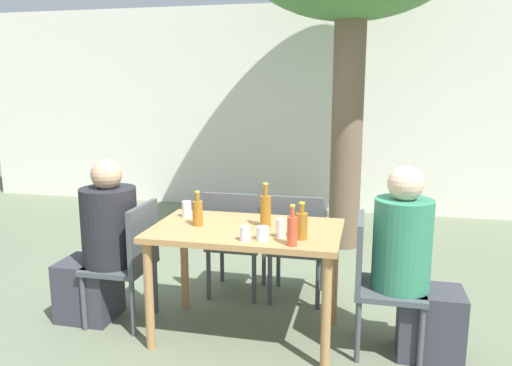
{
  "coord_description": "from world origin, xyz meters",
  "views": [
    {
      "loc": [
        0.78,
        -3.14,
        1.72
      ],
      "look_at": [
        0.0,
        0.3,
        1.03
      ],
      "focal_mm": 35.0,
      "sensor_mm": 36.0,
      "label": 1
    }
  ],
  "objects": [
    {
      "name": "amber_bottle_2",
      "position": [
        -0.34,
        -0.02,
        0.87
      ],
      "size": [
        0.07,
        0.07,
        0.24
      ],
      "color": "#9E661E",
      "rests_on": "dining_table_front"
    },
    {
      "name": "person_seated_1",
      "position": [
        1.1,
        -0.0,
        0.56
      ],
      "size": [
        0.58,
        0.37,
        1.24
      ],
      "rotation": [
        0.0,
        0.0,
        1.57
      ],
      "color": "#383842",
      "rests_on": "ground_plane"
    },
    {
      "name": "patio_chair_0",
      "position": [
        -0.87,
        0.0,
        0.51
      ],
      "size": [
        0.44,
        0.44,
        0.9
      ],
      "rotation": [
        0.0,
        0.0,
        -1.57
      ],
      "color": "#474C51",
      "rests_on": "ground_plane"
    },
    {
      "name": "cafe_building_wall",
      "position": [
        0.0,
        3.73,
        1.4
      ],
      "size": [
        10.0,
        0.08,
        2.8
      ],
      "color": "white",
      "rests_on": "ground_plane"
    },
    {
      "name": "drinking_glass_0",
      "position": [
        0.16,
        -0.24,
        0.82
      ],
      "size": [
        0.08,
        0.08,
        0.09
      ],
      "color": "silver",
      "rests_on": "dining_table_front"
    },
    {
      "name": "drinking_glass_3",
      "position": [
        0.27,
        -0.17,
        0.84
      ],
      "size": [
        0.06,
        0.06,
        0.12
      ],
      "color": "silver",
      "rests_on": "dining_table_front"
    },
    {
      "name": "soda_bottle_0",
      "position": [
        0.36,
        -0.31,
        0.88
      ],
      "size": [
        0.06,
        0.06,
        0.25
      ],
      "color": "#DB4C2D",
      "rests_on": "dining_table_front"
    },
    {
      "name": "patio_chair_2",
      "position": [
        -0.25,
        0.61,
        0.51
      ],
      "size": [
        0.44,
        0.44,
        0.9
      ],
      "rotation": [
        0.0,
        0.0,
        3.14
      ],
      "color": "#474C51",
      "rests_on": "ground_plane"
    },
    {
      "name": "patio_chair_1",
      "position": [
        0.87,
        0.0,
        0.51
      ],
      "size": [
        0.44,
        0.44,
        0.9
      ],
      "rotation": [
        0.0,
        0.0,
        1.57
      ],
      "color": "#474C51",
      "rests_on": "ground_plane"
    },
    {
      "name": "person_seated_0",
      "position": [
        -1.09,
        -0.0,
        0.55
      ],
      "size": [
        0.6,
        0.4,
        1.21
      ],
      "rotation": [
        0.0,
        0.0,
        -1.57
      ],
      "color": "#383842",
      "rests_on": "ground_plane"
    },
    {
      "name": "drinking_glass_2",
      "position": [
        -0.49,
        0.17,
        0.84
      ],
      "size": [
        0.07,
        0.07,
        0.12
      ],
      "color": "silver",
      "rests_on": "dining_table_front"
    },
    {
      "name": "patio_chair_3",
      "position": [
        0.25,
        0.61,
        0.51
      ],
      "size": [
        0.44,
        0.44,
        0.9
      ],
      "rotation": [
        0.0,
        0.0,
        3.14
      ],
      "color": "#474C51",
      "rests_on": "ground_plane"
    },
    {
      "name": "amber_bottle_1",
      "position": [
        0.12,
        0.05,
        0.9
      ],
      "size": [
        0.07,
        0.07,
        0.3
      ],
      "color": "#9E661E",
      "rests_on": "dining_table_front"
    },
    {
      "name": "drinking_glass_1",
      "position": [
        0.06,
        -0.28,
        0.83
      ],
      "size": [
        0.06,
        0.06,
        0.09
      ],
      "color": "white",
      "rests_on": "dining_table_front"
    },
    {
      "name": "ground_plane",
      "position": [
        0.0,
        0.0,
        0.0
      ],
      "size": [
        30.0,
        30.0,
        0.0
      ],
      "primitive_type": "plane",
      "color": "#667056"
    },
    {
      "name": "dining_table_front",
      "position": [
        0.0,
        0.0,
        0.68
      ],
      "size": [
        1.27,
        0.77,
        0.78
      ],
      "color": "#B27F4C",
      "rests_on": "ground_plane"
    },
    {
      "name": "amber_bottle_3",
      "position": [
        0.4,
        -0.17,
        0.87
      ],
      "size": [
        0.08,
        0.08,
        0.24
      ],
      "color": "#9E661E",
      "rests_on": "dining_table_front"
    }
  ]
}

